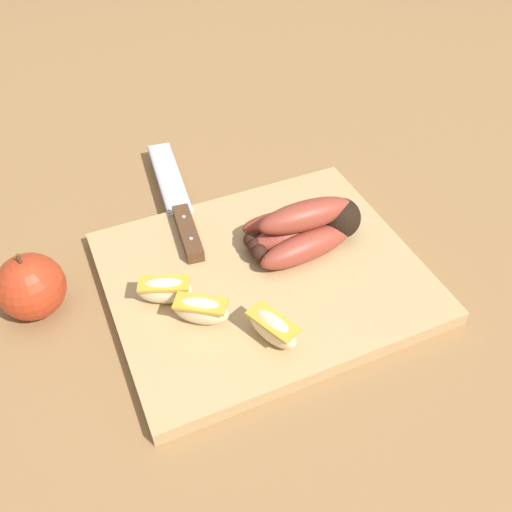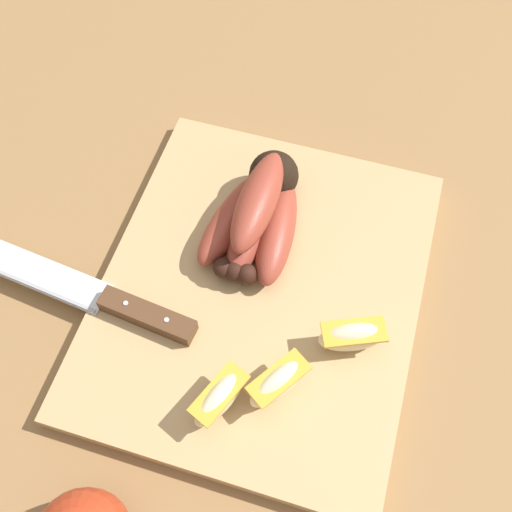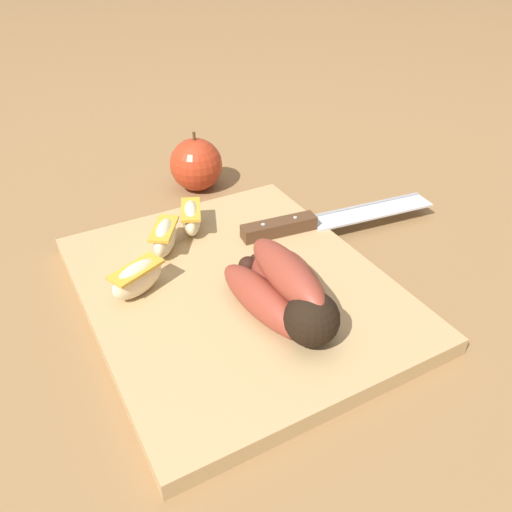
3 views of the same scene
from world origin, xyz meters
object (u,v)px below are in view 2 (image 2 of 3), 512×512
at_px(apple_wedge_near, 352,336).
at_px(apple_wedge_far, 220,397).
at_px(banana_bunch, 258,212).
at_px(apple_wedge_middle, 278,382).
at_px(chefs_knife, 105,299).

xyz_separation_m(apple_wedge_near, apple_wedge_far, (-0.09, 0.10, -0.00)).
bearing_deg(banana_bunch, apple_wedge_middle, -157.68).
height_order(banana_bunch, apple_wedge_middle, banana_bunch).
bearing_deg(chefs_knife, apple_wedge_middle, -100.94).
distance_m(chefs_knife, apple_wedge_middle, 0.19).
height_order(banana_bunch, apple_wedge_far, banana_bunch).
height_order(chefs_knife, apple_wedge_middle, apple_wedge_middle).
bearing_deg(banana_bunch, chefs_knife, 137.46).
relative_size(apple_wedge_near, apple_wedge_middle, 1.05).
relative_size(apple_wedge_near, apple_wedge_far, 1.02).
distance_m(banana_bunch, apple_wedge_near, 0.16).
bearing_deg(apple_wedge_near, apple_wedge_far, 131.99).
xyz_separation_m(chefs_knife, apple_wedge_near, (0.03, -0.25, 0.01)).
bearing_deg(chefs_knife, banana_bunch, -42.54).
relative_size(apple_wedge_middle, apple_wedge_far, 0.98).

